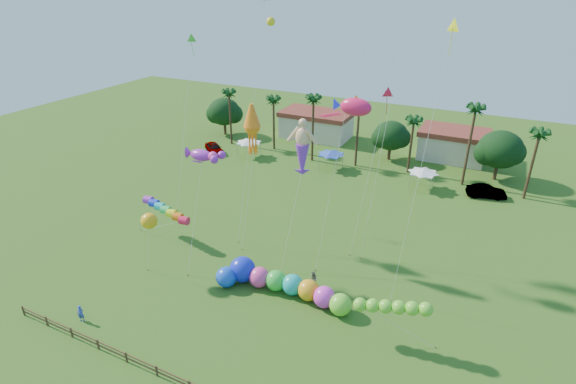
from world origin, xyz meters
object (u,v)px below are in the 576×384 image
at_px(spectator_a, 81,314).
at_px(blue_ball, 226,277).
at_px(caterpillar_inflatable, 284,284).
at_px(car_b, 486,192).
at_px(car_a, 214,148).
at_px(spectator_b, 313,279).

distance_m(spectator_a, blue_ball, 12.90).
bearing_deg(caterpillar_inflatable, car_b, 64.27).
xyz_separation_m(car_a, spectator_b, (29.38, -25.98, 0.02)).
bearing_deg(spectator_a, blue_ball, 24.69).
bearing_deg(blue_ball, caterpillar_inflatable, 15.13).
height_order(car_a, caterpillar_inflatable, caterpillar_inflatable).
distance_m(car_a, spectator_a, 41.41).
xyz_separation_m(caterpillar_inflatable, blue_ball, (-5.45, -1.47, -0.06)).
bearing_deg(car_b, blue_ball, 131.69).
distance_m(car_b, caterpillar_inflatable, 33.80).
distance_m(spectator_a, spectator_b, 20.80).
bearing_deg(caterpillar_inflatable, spectator_a, -140.30).
distance_m(caterpillar_inflatable, blue_ball, 5.64).
bearing_deg(spectator_a, spectator_b, 15.51).
height_order(caterpillar_inflatable, blue_ball, caterpillar_inflatable).
xyz_separation_m(spectator_a, spectator_b, (16.06, 13.23, 0.05)).
bearing_deg(caterpillar_inflatable, blue_ball, -163.79).
xyz_separation_m(spectator_b, blue_ball, (-7.53, -3.54, 0.17)).
bearing_deg(car_a, car_b, -53.80).
relative_size(spectator_b, blue_ball, 0.84).
xyz_separation_m(car_b, blue_ball, (-20.70, -31.64, 0.18)).
height_order(car_b, spectator_a, car_b).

